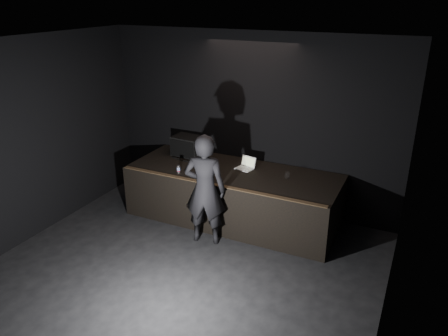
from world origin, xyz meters
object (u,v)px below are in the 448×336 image
beer_can (179,169)px  person (205,190)px  stage_monitor (188,146)px  stage_riser (233,195)px  laptop (246,165)px

beer_can → person: 0.90m
stage_monitor → beer_can: (0.32, -0.90, -0.13)m
stage_monitor → person: 1.75m
stage_riser → beer_can: (-0.89, -0.51, 0.57)m
stage_riser → person: bearing=-95.9°
stage_monitor → beer_can: bearing=-66.0°
stage_monitor → person: bearing=-46.0°
stage_riser → stage_monitor: size_ratio=6.32×
stage_monitor → person: (1.11, -1.34, -0.21)m
stage_riser → stage_monitor: bearing=162.2°
stage_riser → person: person is taller
laptop → stage_monitor: bearing=-172.8°
stage_riser → person: (-0.10, -0.95, 0.49)m
laptop → person: person is taller
stage_monitor → person: person is taller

